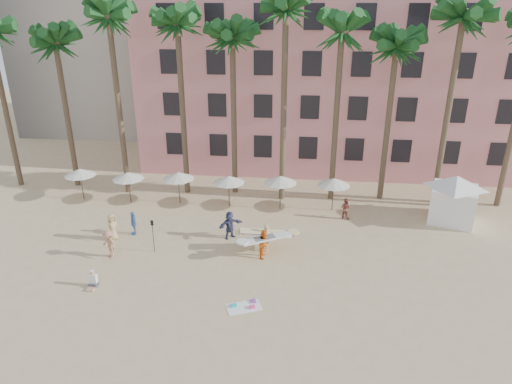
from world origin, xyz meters
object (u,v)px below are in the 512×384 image
object	(u,v)px
carrier_yellow	(267,236)
carrier_white	(264,243)
cabana	(454,195)
pink_hotel	(331,78)

from	to	relation	value
carrier_yellow	carrier_white	size ratio (longest dim) A/B	1.20
cabana	carrier_yellow	size ratio (longest dim) A/B	1.62
cabana	carrier_yellow	bearing A→B (deg)	-155.84
pink_hotel	carrier_white	size ratio (longest dim) A/B	12.00
cabana	carrier_white	distance (m)	14.72
carrier_yellow	carrier_white	distance (m)	0.85
cabana	carrier_white	xyz separation A→B (m)	(-13.07, -6.68, -1.08)
pink_hotel	carrier_white	xyz separation A→B (m)	(-4.52, -20.92, -7.02)
cabana	carrier_yellow	xyz separation A→B (m)	(-13.00, -5.83, -1.03)
pink_hotel	cabana	xyz separation A→B (m)	(8.55, -14.24, -5.93)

